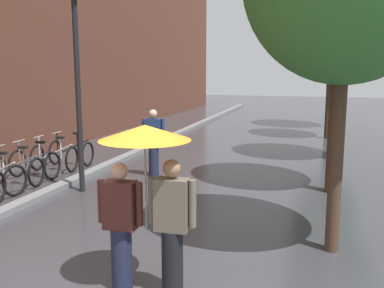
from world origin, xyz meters
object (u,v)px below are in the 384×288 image
at_px(street_tree_2, 343,32).
at_px(parked_bicycle_3, 35,164).
at_px(street_tree_3, 332,38).
at_px(parked_bicycle_4, 54,157).
at_px(pedestrian_walking_midground, 153,142).
at_px(street_tree_4, 336,28).
at_px(couple_under_umbrella, 146,185).
at_px(parked_bicycle_2, 17,170).
at_px(street_lamp_post, 77,74).
at_px(parked_bicycle_5, 71,152).

relative_size(street_tree_2, parked_bicycle_3, 4.83).
bearing_deg(street_tree_3, parked_bicycle_4, -131.73).
bearing_deg(street_tree_3, street_tree_2, -86.95).
bearing_deg(pedestrian_walking_midground, street_tree_2, 37.75).
xyz_separation_m(street_tree_4, couple_under_umbrella, (-2.41, -16.47, -3.16)).
height_order(parked_bicycle_2, street_lamp_post, street_lamp_post).
bearing_deg(pedestrian_walking_midground, street_tree_3, 60.69).
relative_size(parked_bicycle_4, pedestrian_walking_midground, 0.66).
bearing_deg(street_lamp_post, couple_under_umbrella, -50.24).
bearing_deg(parked_bicycle_2, parked_bicycle_5, 89.24).
bearing_deg(street_tree_2, parked_bicycle_3, -148.12).
xyz_separation_m(street_tree_3, parked_bicycle_3, (-7.12, -8.74, -3.50)).
relative_size(street_tree_4, parked_bicycle_2, 5.64).
xyz_separation_m(couple_under_umbrella, pedestrian_walking_midground, (-2.09, 5.52, -0.50)).
xyz_separation_m(parked_bicycle_2, parked_bicycle_5, (0.03, 2.31, 0.00)).
distance_m(parked_bicycle_2, parked_bicycle_4, 1.54).
xyz_separation_m(street_tree_4, pedestrian_walking_midground, (-4.50, -10.95, -3.66)).
bearing_deg(parked_bicycle_3, parked_bicycle_4, 87.56).
xyz_separation_m(parked_bicycle_4, parked_bicycle_5, (0.04, 0.78, 0.00)).
height_order(parked_bicycle_4, parked_bicycle_5, same).
bearing_deg(street_tree_2, street_lamp_post, -136.51).
bearing_deg(parked_bicycle_5, parked_bicycle_4, -92.93).
height_order(parked_bicycle_3, pedestrian_walking_midground, pedestrian_walking_midground).
bearing_deg(parked_bicycle_4, street_tree_2, 27.26).
height_order(parked_bicycle_2, parked_bicycle_5, same).
relative_size(street_tree_2, parked_bicycle_5, 4.71).
distance_m(parked_bicycle_2, parked_bicycle_3, 0.74).
height_order(street_tree_2, couple_under_umbrella, street_tree_2).
distance_m(parked_bicycle_2, couple_under_umbrella, 6.20).
height_order(street_tree_3, parked_bicycle_3, street_tree_3).
xyz_separation_m(parked_bicycle_3, pedestrian_walking_midground, (2.80, 1.05, 0.50)).
bearing_deg(parked_bicycle_2, parked_bicycle_4, 90.34).
height_order(street_tree_4, parked_bicycle_3, street_tree_4).
bearing_deg(parked_bicycle_2, street_tree_2, 36.00).
bearing_deg(parked_bicycle_5, street_tree_2, 22.35).
bearing_deg(parked_bicycle_5, pedestrian_walking_midground, -10.96).
bearing_deg(parked_bicycle_5, couple_under_umbrella, -51.50).
height_order(parked_bicycle_5, couple_under_umbrella, couple_under_umbrella).
relative_size(street_tree_3, parked_bicycle_3, 5.07).
bearing_deg(parked_bicycle_5, street_tree_4, 55.26).
height_order(street_tree_4, parked_bicycle_5, street_tree_4).
distance_m(street_tree_4, parked_bicycle_4, 13.98).
height_order(street_tree_3, pedestrian_walking_midground, street_tree_3).
xyz_separation_m(street_tree_2, pedestrian_walking_midground, (-4.54, -3.52, -2.91)).
distance_m(parked_bicycle_5, street_lamp_post, 3.62).
height_order(street_tree_3, parked_bicycle_5, street_tree_3).
distance_m(parked_bicycle_4, parked_bicycle_5, 0.78).
relative_size(parked_bicycle_5, couple_under_umbrella, 0.53).
xyz_separation_m(parked_bicycle_2, parked_bicycle_3, (-0.04, 0.74, 0.00)).
bearing_deg(couple_under_umbrella, parked_bicycle_5, 128.50).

